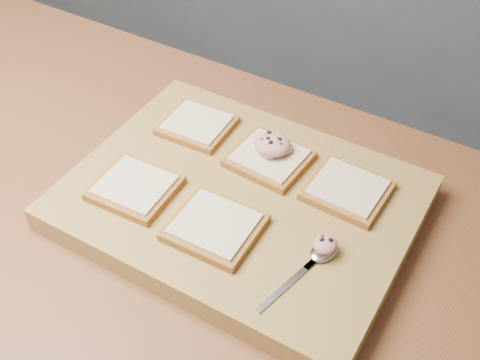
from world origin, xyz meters
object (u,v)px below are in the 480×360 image
object	(u,v)px
cutting_board	(240,202)
bread_far_center	(269,158)
tuna_salad_dollop	(272,144)
spoon	(319,256)

from	to	relation	value
cutting_board	bread_far_center	world-z (taller)	bread_far_center
bread_far_center	tuna_salad_dollop	world-z (taller)	tuna_salad_dollop
tuna_salad_dollop	spoon	size ratio (longest dim) A/B	0.37
bread_far_center	tuna_salad_dollop	bearing A→B (deg)	94.35
tuna_salad_dollop	spoon	world-z (taller)	tuna_salad_dollop
bread_far_center	spoon	world-z (taller)	bread_far_center
cutting_board	tuna_salad_dollop	distance (m)	0.11
spoon	tuna_salad_dollop	bearing A→B (deg)	136.07
tuna_salad_dollop	cutting_board	bearing A→B (deg)	-92.40
bread_far_center	spoon	xyz separation A→B (m)	(0.16, -0.14, -0.00)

